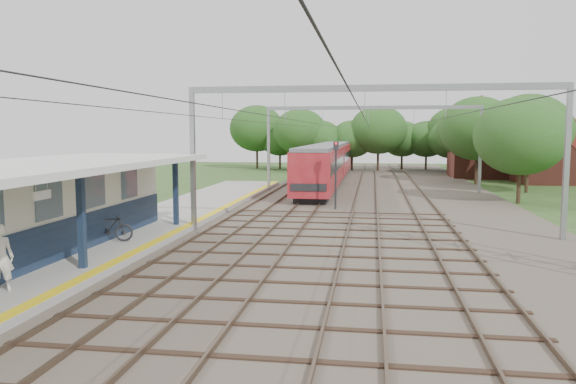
{
  "coord_description": "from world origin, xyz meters",
  "views": [
    {
      "loc": [
        3.58,
        -11.09,
        4.81
      ],
      "look_at": [
        -0.97,
        19.1,
        1.6
      ],
      "focal_mm": 35.0,
      "sensor_mm": 36.0,
      "label": 1
    }
  ],
  "objects_px": {
    "train": "(329,162)",
    "person": "(0,258)",
    "bicycle": "(109,228)",
    "signal_post": "(336,168)"
  },
  "relations": [
    {
      "from": "train",
      "to": "signal_post",
      "type": "bearing_deg",
      "value": -84.4
    },
    {
      "from": "person",
      "to": "bicycle",
      "type": "distance_m",
      "value": 7.35
    },
    {
      "from": "person",
      "to": "train",
      "type": "distance_m",
      "value": 39.9
    },
    {
      "from": "train",
      "to": "signal_post",
      "type": "relative_size",
      "value": 8.17
    },
    {
      "from": "bicycle",
      "to": "train",
      "type": "distance_m",
      "value": 32.76
    },
    {
      "from": "person",
      "to": "train",
      "type": "bearing_deg",
      "value": -120.48
    },
    {
      "from": "bicycle",
      "to": "signal_post",
      "type": "xyz_separation_m",
      "value": [
        8.46,
        13.2,
        1.76
      ]
    },
    {
      "from": "bicycle",
      "to": "signal_post",
      "type": "height_order",
      "value": "signal_post"
    },
    {
      "from": "person",
      "to": "signal_post",
      "type": "bearing_deg",
      "value": -133.0
    },
    {
      "from": "train",
      "to": "person",
      "type": "bearing_deg",
      "value": -99.02
    }
  ]
}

